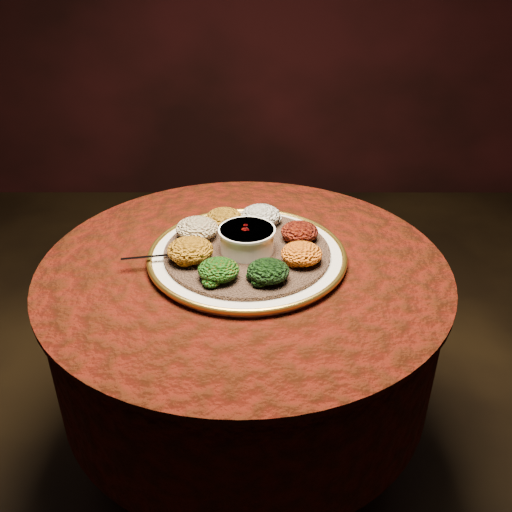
{
  "coord_description": "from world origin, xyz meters",
  "views": [
    {
      "loc": [
        0.03,
        -1.13,
        1.44
      ],
      "look_at": [
        0.03,
        -0.01,
        0.76
      ],
      "focal_mm": 40.0,
      "sensor_mm": 36.0,
      "label": 1
    }
  ],
  "objects": [
    {
      "name": "portion_gomen",
      "position": [
        0.05,
        -0.11,
        0.78
      ],
      "size": [
        0.09,
        0.09,
        0.04
      ],
      "primitive_type": "ellipsoid",
      "color": "black",
      "rests_on": "injera"
    },
    {
      "name": "portion_kik",
      "position": [
        -0.12,
        -0.03,
        0.79
      ],
      "size": [
        0.11,
        0.1,
        0.05
      ],
      "primitive_type": "ellipsoid",
      "color": "#AA630F",
      "rests_on": "injera"
    },
    {
      "name": "portion_shiro",
      "position": [
        -0.05,
        0.14,
        0.78
      ],
      "size": [
        0.09,
        0.09,
        0.04
      ],
      "primitive_type": "ellipsoid",
      "color": "#9E6713",
      "rests_on": "injera"
    },
    {
      "name": "portion_timatim",
      "position": [
        -0.11,
        0.08,
        0.79
      ],
      "size": [
        0.1,
        0.1,
        0.05
      ],
      "primitive_type": "ellipsoid",
      "color": "maroon",
      "rests_on": "injera"
    },
    {
      "name": "portion_ayib",
      "position": [
        0.04,
        0.15,
        0.79
      ],
      "size": [
        0.1,
        0.09,
        0.05
      ],
      "primitive_type": "ellipsoid",
      "color": "silver",
      "rests_on": "injera"
    },
    {
      "name": "platter",
      "position": [
        0.01,
        0.02,
        0.75
      ],
      "size": [
        0.56,
        0.56,
        0.02
      ],
      "rotation": [
        0.0,
        0.0,
        -0.3
      ],
      "color": "silver",
      "rests_on": "table"
    },
    {
      "name": "spoon",
      "position": [
        -0.17,
        -0.01,
        0.77
      ],
      "size": [
        0.14,
        0.04,
        0.01
      ],
      "rotation": [
        0.0,
        0.0,
        -2.96
      ],
      "color": "silver",
      "rests_on": "injera"
    },
    {
      "name": "portion_tikil",
      "position": [
        0.13,
        -0.04,
        0.78
      ],
      "size": [
        0.09,
        0.09,
        0.04
      ],
      "primitive_type": "ellipsoid",
      "color": "orange",
      "rests_on": "injera"
    },
    {
      "name": "stew_bowl",
      "position": [
        0.01,
        0.02,
        0.79
      ],
      "size": [
        0.13,
        0.13,
        0.06
      ],
      "color": "white",
      "rests_on": "injera"
    },
    {
      "name": "table",
      "position": [
        0.0,
        0.0,
        0.55
      ],
      "size": [
        0.96,
        0.96,
        0.73
      ],
      "color": "black",
      "rests_on": "ground"
    },
    {
      "name": "portion_kitfo",
      "position": [
        0.13,
        0.07,
        0.78
      ],
      "size": [
        0.09,
        0.09,
        0.04
      ],
      "primitive_type": "ellipsoid",
      "color": "black",
      "rests_on": "injera"
    },
    {
      "name": "injera",
      "position": [
        0.01,
        0.02,
        0.76
      ],
      "size": [
        0.49,
        0.49,
        0.01
      ],
      "primitive_type": "cylinder",
      "rotation": [
        0.0,
        0.0,
        0.29
      ],
      "color": "brown",
      "rests_on": "platter"
    },
    {
      "name": "portion_mixveg",
      "position": [
        -0.05,
        -0.1,
        0.78
      ],
      "size": [
        0.09,
        0.09,
        0.04
      ],
      "primitive_type": "ellipsoid",
      "color": "#972909",
      "rests_on": "injera"
    }
  ]
}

